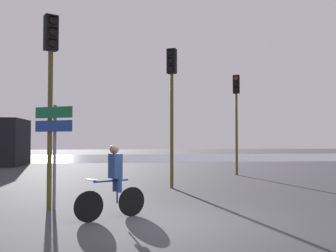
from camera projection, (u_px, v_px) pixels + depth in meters
The scene contains 7 objects.
ground_plane at pixel (174, 224), 7.70m from camera, with size 120.00×120.00×0.00m, color #333338.
water_strip at pixel (132, 158), 36.02m from camera, with size 80.00×16.00×0.01m, color slate.
traffic_light_far_right at pixel (236, 106), 18.42m from camera, with size 0.39×0.41×4.92m.
traffic_light_center at pixel (172, 92), 13.49m from camera, with size 0.40×0.42×5.02m.
traffic_light_near_left at pixel (51, 75), 9.45m from camera, with size 0.40×0.42×4.89m.
direction_sign_post at pixel (54, 137), 9.30m from camera, with size 0.98×0.55×2.60m.
cyclist at pixel (114, 181), 8.21m from camera, with size 1.50×0.89×1.62m.
Camera 1 is at (-1.11, -7.69, 1.73)m, focal length 40.00 mm.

